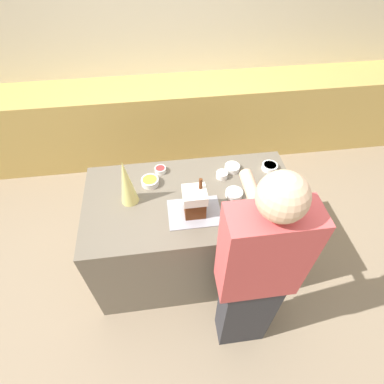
% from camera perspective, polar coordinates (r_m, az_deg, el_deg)
% --- Properties ---
extents(ground_plane, '(12.00, 12.00, 0.00)m').
position_cam_1_polar(ground_plane, '(3.00, -0.03, -12.72)').
color(ground_plane, gray).
extents(wall_back, '(8.00, 0.05, 2.60)m').
position_cam_1_polar(wall_back, '(3.74, -4.57, 26.97)').
color(wall_back, beige).
rests_on(wall_back, ground_plane).
extents(back_cabinet_block, '(6.00, 0.60, 0.93)m').
position_cam_1_polar(back_cabinet_block, '(3.84, -3.43, 13.50)').
color(back_cabinet_block, tan).
rests_on(back_cabinet_block, ground_plane).
extents(kitchen_island, '(1.63, 0.87, 0.92)m').
position_cam_1_polar(kitchen_island, '(2.61, -0.03, -7.72)').
color(kitchen_island, '#6B6051').
rests_on(kitchen_island, ground_plane).
extents(baking_tray, '(0.38, 0.28, 0.01)m').
position_cam_1_polar(baking_tray, '(2.15, 0.55, -3.90)').
color(baking_tray, '#9E9EA8').
rests_on(baking_tray, kitchen_island).
extents(gingerbread_house, '(0.16, 0.16, 0.30)m').
position_cam_1_polar(gingerbread_house, '(2.06, 0.59, -1.79)').
color(gingerbread_house, '#5B2D14').
rests_on(gingerbread_house, baking_tray).
extents(decorative_tree, '(0.13, 0.13, 0.39)m').
position_cam_1_polar(decorative_tree, '(2.14, -12.39, 1.83)').
color(decorative_tree, '#DBD675').
rests_on(decorative_tree, kitchen_island).
extents(candy_bowl_beside_tree, '(0.14, 0.14, 0.05)m').
position_cam_1_polar(candy_bowl_beside_tree, '(2.35, -8.00, 2.01)').
color(candy_bowl_beside_tree, white).
rests_on(candy_bowl_beside_tree, kitchen_island).
extents(candy_bowl_far_left, '(0.09, 0.09, 0.05)m').
position_cam_1_polar(candy_bowl_far_left, '(2.39, 5.74, 3.33)').
color(candy_bowl_far_left, white).
rests_on(candy_bowl_far_left, kitchen_island).
extents(candy_bowl_near_tray_left, '(0.13, 0.13, 0.04)m').
position_cam_1_polar(candy_bowl_near_tray_left, '(2.54, 14.58, 4.73)').
color(candy_bowl_near_tray_left, white).
rests_on(candy_bowl_near_tray_left, kitchen_island).
extents(candy_bowl_behind_tray, '(0.13, 0.13, 0.04)m').
position_cam_1_polar(candy_bowl_behind_tray, '(2.27, 8.02, -0.24)').
color(candy_bowl_behind_tray, white).
rests_on(candy_bowl_behind_tray, kitchen_island).
extents(candy_bowl_far_right, '(0.12, 0.12, 0.04)m').
position_cam_1_polar(candy_bowl_far_right, '(2.47, 7.67, 4.65)').
color(candy_bowl_far_right, white).
rests_on(candy_bowl_far_right, kitchen_island).
extents(candy_bowl_near_tray_right, '(0.09, 0.09, 0.04)m').
position_cam_1_polar(candy_bowl_near_tray_right, '(2.44, -6.04, 4.27)').
color(candy_bowl_near_tray_right, white).
rests_on(candy_bowl_near_tray_right, kitchen_island).
extents(person, '(0.47, 0.58, 1.77)m').
position_cam_1_polar(person, '(1.92, 11.92, -15.64)').
color(person, '#333338').
rests_on(person, ground_plane).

